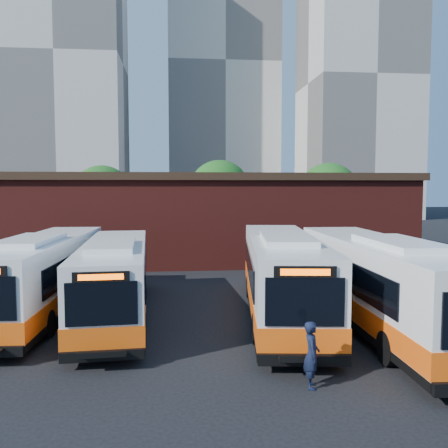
{
  "coord_description": "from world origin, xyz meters",
  "views": [
    {
      "loc": [
        -2.57,
        -16.53,
        5.42
      ],
      "look_at": [
        -0.15,
        7.76,
        3.54
      ],
      "focal_mm": 38.0,
      "sensor_mm": 36.0,
      "label": 1
    }
  ],
  "objects": [
    {
      "name": "bus_mideast",
      "position": [
        1.8,
        2.76,
        1.63
      ],
      "size": [
        4.22,
        13.34,
        3.58
      ],
      "rotation": [
        0.0,
        0.0,
        -0.12
      ],
      "color": "white",
      "rests_on": "ground"
    },
    {
      "name": "tree_west",
      "position": [
        -10.0,
        32.0,
        4.64
      ],
      "size": [
        6.0,
        6.0,
        7.65
      ],
      "color": "#382314",
      "rests_on": "ground"
    },
    {
      "name": "tower_center",
      "position": [
        7.0,
        86.0,
        30.34
      ],
      "size": [
        22.0,
        20.0,
        61.2
      ],
      "color": "beige",
      "rests_on": "ground"
    },
    {
      "name": "ground",
      "position": [
        0.0,
        0.0,
        0.0
      ],
      "size": [
        220.0,
        220.0,
        0.0
      ],
      "primitive_type": "plane",
      "color": "black"
    },
    {
      "name": "transit_worker",
      "position": [
        1.03,
        -4.33,
        0.91
      ],
      "size": [
        0.54,
        0.73,
        1.82
      ],
      "primitive_type": "imported",
      "rotation": [
        0.0,
        0.0,
        1.4
      ],
      "color": "black",
      "rests_on": "ground"
    },
    {
      "name": "bus_west",
      "position": [
        -8.3,
        4.22,
        1.57
      ],
      "size": [
        3.09,
        12.76,
        3.45
      ],
      "rotation": [
        0.0,
        0.0,
        -0.04
      ],
      "color": "white",
      "rests_on": "ground"
    },
    {
      "name": "tower_left",
      "position": [
        -22.0,
        72.0,
        27.84
      ],
      "size": [
        20.0,
        18.0,
        56.2
      ],
      "color": "beige",
      "rests_on": "ground"
    },
    {
      "name": "bus_east",
      "position": [
        5.1,
        0.54,
        1.65
      ],
      "size": [
        3.0,
        13.37,
        3.62
      ],
      "rotation": [
        0.0,
        0.0,
        -0.02
      ],
      "color": "white",
      "rests_on": "ground"
    },
    {
      "name": "bus_midwest",
      "position": [
        -5.16,
        3.35,
        1.51
      ],
      "size": [
        3.23,
        12.29,
        3.32
      ],
      "rotation": [
        0.0,
        0.0,
        0.06
      ],
      "color": "white",
      "rests_on": "ground"
    },
    {
      "name": "tree_east",
      "position": [
        13.0,
        31.0,
        4.83
      ],
      "size": [
        6.24,
        6.24,
        7.96
      ],
      "color": "#382314",
      "rests_on": "ground"
    },
    {
      "name": "tower_right",
      "position": [
        30.0,
        68.0,
        24.34
      ],
      "size": [
        18.0,
        18.0,
        49.2
      ],
      "color": "beige",
      "rests_on": "ground"
    },
    {
      "name": "depot_building",
      "position": [
        0.0,
        20.0,
        3.26
      ],
      "size": [
        28.6,
        12.6,
        6.4
      ],
      "color": "maroon",
      "rests_on": "ground"
    },
    {
      "name": "tree_mid",
      "position": [
        2.0,
        34.0,
        5.08
      ],
      "size": [
        6.56,
        6.56,
        8.36
      ],
      "color": "#382314",
      "rests_on": "ground"
    }
  ]
}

